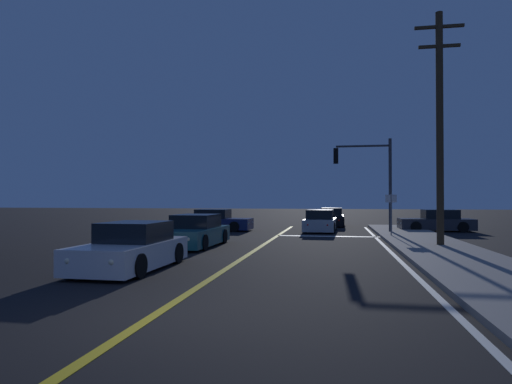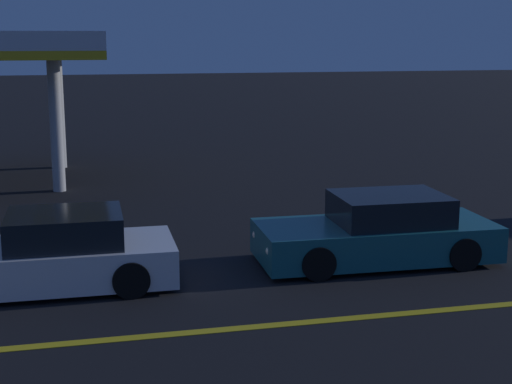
{
  "view_description": "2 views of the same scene",
  "coord_description": "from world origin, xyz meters",
  "px_view_note": "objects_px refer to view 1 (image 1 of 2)",
  "views": [
    {
      "loc": [
        3.07,
        -7.06,
        2.02
      ],
      "look_at": [
        -0.52,
        12.96,
        2.32
      ],
      "focal_mm": 30.93,
      "sensor_mm": 36.0,
      "label": 1
    },
    {
      "loc": [
        10.61,
        5.24,
        4.35
      ],
      "look_at": [
        0.5,
        7.64,
        2.21
      ],
      "focal_mm": 53.24,
      "sensor_mm": 36.0,
      "label": 2
    }
  ],
  "objects_px": {
    "car_distant_tail_black": "(332,218)",
    "traffic_signal_near_right": "(369,171)",
    "car_mid_block_silver": "(320,222)",
    "street_sign_corner": "(391,208)",
    "utility_pole_right": "(440,124)",
    "car_far_approaching_navy": "(216,221)",
    "car_side_waiting_white": "(132,249)",
    "car_lead_oncoming_charcoal": "(437,222)",
    "car_following_oncoming_teal": "(195,232)"
  },
  "relations": [
    {
      "from": "car_distant_tail_black",
      "to": "traffic_signal_near_right",
      "type": "distance_m",
      "value": 7.83
    },
    {
      "from": "car_mid_block_silver",
      "to": "street_sign_corner",
      "type": "xyz_separation_m",
      "value": [
        3.71,
        -4.03,
        0.95
      ]
    },
    {
      "from": "utility_pole_right",
      "to": "car_distant_tail_black",
      "type": "bearing_deg",
      "value": 107.61
    },
    {
      "from": "car_far_approaching_navy",
      "to": "street_sign_corner",
      "type": "bearing_deg",
      "value": 71.59
    },
    {
      "from": "car_far_approaching_navy",
      "to": "car_side_waiting_white",
      "type": "distance_m",
      "value": 15.19
    },
    {
      "from": "car_far_approaching_navy",
      "to": "car_distant_tail_black",
      "type": "bearing_deg",
      "value": 131.41
    },
    {
      "from": "car_far_approaching_navy",
      "to": "car_mid_block_silver",
      "type": "bearing_deg",
      "value": 94.85
    },
    {
      "from": "car_lead_oncoming_charcoal",
      "to": "street_sign_corner",
      "type": "height_order",
      "value": "street_sign_corner"
    },
    {
      "from": "car_following_oncoming_teal",
      "to": "traffic_signal_near_right",
      "type": "xyz_separation_m",
      "value": [
        7.81,
        8.18,
        3.03
      ]
    },
    {
      "from": "car_mid_block_silver",
      "to": "car_lead_oncoming_charcoal",
      "type": "xyz_separation_m",
      "value": [
        7.08,
        1.43,
        -0.0
      ]
    },
    {
      "from": "car_following_oncoming_teal",
      "to": "car_side_waiting_white",
      "type": "bearing_deg",
      "value": 92.5
    },
    {
      "from": "car_mid_block_silver",
      "to": "utility_pole_right",
      "type": "distance_m",
      "value": 10.81
    },
    {
      "from": "car_mid_block_silver",
      "to": "street_sign_corner",
      "type": "distance_m",
      "value": 5.56
    },
    {
      "from": "car_mid_block_silver",
      "to": "street_sign_corner",
      "type": "relative_size",
      "value": 1.96
    },
    {
      "from": "car_following_oncoming_teal",
      "to": "car_lead_oncoming_charcoal",
      "type": "xyz_separation_m",
      "value": [
        12.06,
        10.84,
        -0.0
      ]
    },
    {
      "from": "car_distant_tail_black",
      "to": "traffic_signal_near_right",
      "type": "height_order",
      "value": "traffic_signal_near_right"
    },
    {
      "from": "traffic_signal_near_right",
      "to": "car_lead_oncoming_charcoal",
      "type": "bearing_deg",
      "value": -147.98
    },
    {
      "from": "car_distant_tail_black",
      "to": "traffic_signal_near_right",
      "type": "xyz_separation_m",
      "value": [
        2.19,
        -6.88,
        3.03
      ]
    },
    {
      "from": "car_mid_block_silver",
      "to": "car_far_approaching_navy",
      "type": "relative_size",
      "value": 1.01
    },
    {
      "from": "car_far_approaching_navy",
      "to": "utility_pole_right",
      "type": "relative_size",
      "value": 0.46
    },
    {
      "from": "car_following_oncoming_teal",
      "to": "street_sign_corner",
      "type": "xyz_separation_m",
      "value": [
        8.69,
        5.38,
        0.95
      ]
    },
    {
      "from": "car_far_approaching_navy",
      "to": "street_sign_corner",
      "type": "height_order",
      "value": "street_sign_corner"
    },
    {
      "from": "car_following_oncoming_teal",
      "to": "car_far_approaching_navy",
      "type": "bearing_deg",
      "value": -79.13
    },
    {
      "from": "car_distant_tail_black",
      "to": "car_lead_oncoming_charcoal",
      "type": "distance_m",
      "value": 7.7
    },
    {
      "from": "traffic_signal_near_right",
      "to": "utility_pole_right",
      "type": "height_order",
      "value": "utility_pole_right"
    },
    {
      "from": "car_side_waiting_white",
      "to": "car_following_oncoming_teal",
      "type": "bearing_deg",
      "value": -88.07
    },
    {
      "from": "car_far_approaching_navy",
      "to": "car_lead_oncoming_charcoal",
      "type": "xyz_separation_m",
      "value": [
        13.58,
        1.88,
        -0.0
      ]
    },
    {
      "from": "car_following_oncoming_teal",
      "to": "traffic_signal_near_right",
      "type": "relative_size",
      "value": 0.86
    },
    {
      "from": "car_following_oncoming_teal",
      "to": "car_lead_oncoming_charcoal",
      "type": "distance_m",
      "value": 16.21
    },
    {
      "from": "car_side_waiting_white",
      "to": "traffic_signal_near_right",
      "type": "relative_size",
      "value": 0.8
    },
    {
      "from": "car_mid_block_silver",
      "to": "street_sign_corner",
      "type": "height_order",
      "value": "street_sign_corner"
    },
    {
      "from": "car_distant_tail_black",
      "to": "car_lead_oncoming_charcoal",
      "type": "bearing_deg",
      "value": -32.44
    },
    {
      "from": "car_following_oncoming_teal",
      "to": "car_far_approaching_navy",
      "type": "relative_size",
      "value": 1.06
    },
    {
      "from": "car_lead_oncoming_charcoal",
      "to": "car_mid_block_silver",
      "type": "bearing_deg",
      "value": 99.39
    },
    {
      "from": "car_following_oncoming_teal",
      "to": "utility_pole_right",
      "type": "height_order",
      "value": "utility_pole_right"
    },
    {
      "from": "car_far_approaching_navy",
      "to": "traffic_signal_near_right",
      "type": "distance_m",
      "value": 9.84
    },
    {
      "from": "car_lead_oncoming_charcoal",
      "to": "utility_pole_right",
      "type": "relative_size",
      "value": 0.46
    },
    {
      "from": "car_lead_oncoming_charcoal",
      "to": "street_sign_corner",
      "type": "relative_size",
      "value": 1.95
    },
    {
      "from": "car_distant_tail_black",
      "to": "utility_pole_right",
      "type": "relative_size",
      "value": 0.49
    },
    {
      "from": "car_mid_block_silver",
      "to": "car_side_waiting_white",
      "type": "distance_m",
      "value": 16.28
    },
    {
      "from": "car_distant_tail_black",
      "to": "traffic_signal_near_right",
      "type": "relative_size",
      "value": 0.86
    },
    {
      "from": "car_mid_block_silver",
      "to": "car_far_approaching_navy",
      "type": "xyz_separation_m",
      "value": [
        -6.5,
        -0.44,
        0.0
      ]
    },
    {
      "from": "car_side_waiting_white",
      "to": "street_sign_corner",
      "type": "distance_m",
      "value": 14.38
    },
    {
      "from": "car_distant_tail_black",
      "to": "utility_pole_right",
      "type": "distance_m",
      "value": 15.41
    },
    {
      "from": "traffic_signal_near_right",
      "to": "car_distant_tail_black",
      "type": "bearing_deg",
      "value": -72.38
    },
    {
      "from": "car_side_waiting_white",
      "to": "traffic_signal_near_right",
      "type": "height_order",
      "value": "traffic_signal_near_right"
    },
    {
      "from": "car_far_approaching_navy",
      "to": "car_distant_tail_black",
      "type": "relative_size",
      "value": 0.94
    },
    {
      "from": "utility_pole_right",
      "to": "car_side_waiting_white",
      "type": "bearing_deg",
      "value": -144.33
    },
    {
      "from": "traffic_signal_near_right",
      "to": "car_mid_block_silver",
      "type": "bearing_deg",
      "value": -23.4
    },
    {
      "from": "car_distant_tail_black",
      "to": "utility_pole_right",
      "type": "xyz_separation_m",
      "value": [
        4.46,
        -14.06,
        4.48
      ]
    }
  ]
}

